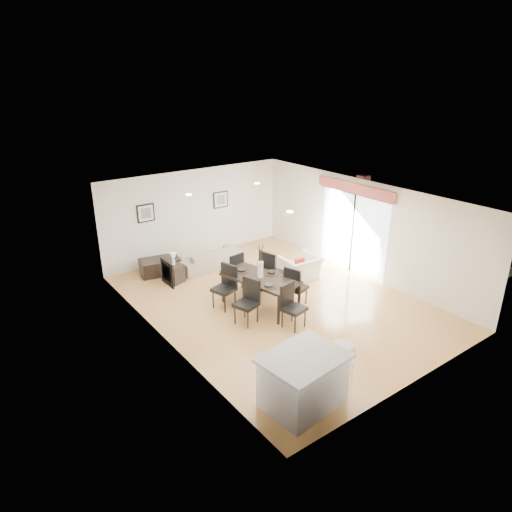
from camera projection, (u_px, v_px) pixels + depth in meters
ground at (276, 302)px, 11.42m from camera, size 8.00×8.00×0.00m
wall_back at (195, 213)px, 13.91m from camera, size 6.00×0.04×2.70m
wall_front at (421, 319)px, 7.93m from camera, size 6.00×0.04×2.70m
wall_left at (162, 284)px, 9.27m from camera, size 0.04×8.00×2.70m
wall_right at (362, 228)px, 12.57m from camera, size 0.04×8.00×2.70m
ceiling at (278, 197)px, 10.42m from camera, size 6.00×8.00×0.02m
sofa at (209, 258)px, 13.40m from camera, size 1.99×0.88×0.57m
armchair at (300, 268)px, 12.60m from camera, size 1.06×0.94×0.66m
courtyard_plant_a at (433, 248)px, 13.94m from camera, size 0.82×0.78×0.73m
courtyard_plant_b at (393, 234)px, 15.16m from camera, size 0.46×0.46×0.74m
dining_table at (260, 280)px, 10.97m from camera, size 1.35×2.04×0.78m
dining_chair_wnear at (249, 299)px, 10.32m from camera, size 0.59×0.59×1.05m
dining_chair_wfar at (226, 284)px, 11.02m from camera, size 0.60×0.60×1.07m
dining_chair_enear at (294, 285)px, 11.01m from camera, size 0.58×0.58×1.03m
dining_chair_efar at (270, 270)px, 11.68m from camera, size 0.64×0.64×1.15m
dining_chair_head at (291, 303)px, 10.14m from camera, size 0.55×0.55×1.03m
dining_chair_foot at (234, 269)px, 11.89m from camera, size 0.52×0.52×1.02m
vase at (260, 263)px, 10.80m from camera, size 0.90×1.48×0.83m
coffee_table at (160, 266)px, 12.99m from camera, size 1.19×0.84×0.44m
side_table at (174, 274)px, 12.39m from camera, size 0.51×0.51×0.53m
table_lamp at (173, 257)px, 12.21m from camera, size 0.18×0.18×0.34m
cushion at (299, 263)px, 12.41m from camera, size 0.29×0.10×0.29m
kitchen_island at (303, 380)px, 7.72m from camera, size 1.49×1.20×0.98m
bar_stool at (344, 350)px, 8.16m from camera, size 0.38×0.38×0.84m
framed_print_back_left at (146, 213)px, 12.90m from camera, size 0.52×0.04×0.52m
framed_print_back_right at (221, 200)px, 14.27m from camera, size 0.52×0.04×0.52m
framed_print_left_wall at (167, 273)px, 9.03m from camera, size 0.04×0.52×0.52m
sliding_door at (354, 215)px, 12.65m from camera, size 0.12×2.70×2.57m
courtyard at (406, 216)px, 15.11m from camera, size 6.00×6.00×2.00m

